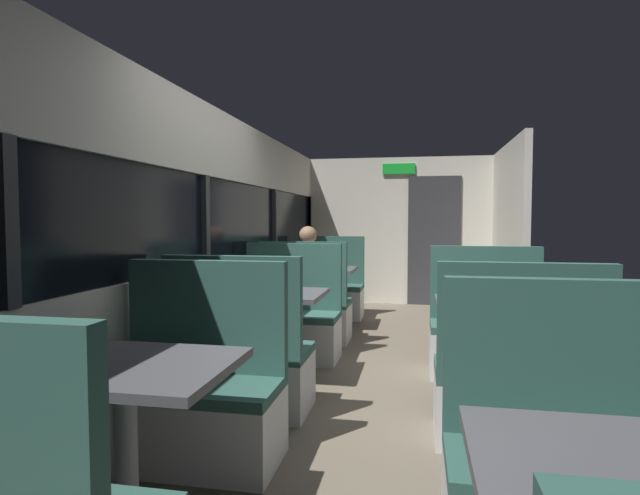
% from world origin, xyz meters
% --- Properties ---
extents(ground_plane, '(3.30, 9.20, 0.02)m').
position_xyz_m(ground_plane, '(0.00, 0.00, -0.01)').
color(ground_plane, '#665B4C').
extents(carriage_window_panel_left, '(0.09, 8.48, 2.30)m').
position_xyz_m(carriage_window_panel_left, '(-1.45, 0.00, 1.11)').
color(carriage_window_panel_left, beige).
rests_on(carriage_window_panel_left, ground_plane).
extents(carriage_end_bulkhead, '(2.90, 0.11, 2.30)m').
position_xyz_m(carriage_end_bulkhead, '(0.06, 4.19, 1.14)').
color(carriage_end_bulkhead, beige).
rests_on(carriage_end_bulkhead, ground_plane).
extents(carriage_aisle_panel_right, '(0.08, 2.40, 2.30)m').
position_xyz_m(carriage_aisle_panel_right, '(1.45, 3.00, 1.15)').
color(carriage_aisle_panel_right, beige).
rests_on(carriage_aisle_panel_right, ground_plane).
extents(dining_table_near_window, '(0.90, 0.70, 0.74)m').
position_xyz_m(dining_table_near_window, '(-0.89, -2.09, 0.64)').
color(dining_table_near_window, '#9E9EA3').
rests_on(dining_table_near_window, ground_plane).
extents(bench_near_window_facing_entry, '(0.95, 0.50, 1.10)m').
position_xyz_m(bench_near_window_facing_entry, '(-0.89, -1.39, 0.33)').
color(bench_near_window_facing_entry, silver).
rests_on(bench_near_window_facing_entry, ground_plane).
extents(dining_table_mid_window, '(0.90, 0.70, 0.74)m').
position_xyz_m(dining_table_mid_window, '(-0.89, 0.04, 0.64)').
color(dining_table_mid_window, '#9E9EA3').
rests_on(dining_table_mid_window, ground_plane).
extents(bench_mid_window_facing_end, '(0.95, 0.50, 1.10)m').
position_xyz_m(bench_mid_window_facing_end, '(-0.89, -0.66, 0.33)').
color(bench_mid_window_facing_end, silver).
rests_on(bench_mid_window_facing_end, ground_plane).
extents(bench_mid_window_facing_entry, '(0.95, 0.50, 1.10)m').
position_xyz_m(bench_mid_window_facing_entry, '(-0.89, 0.74, 0.33)').
color(bench_mid_window_facing_entry, silver).
rests_on(bench_mid_window_facing_entry, ground_plane).
extents(dining_table_far_window, '(0.90, 0.70, 0.74)m').
position_xyz_m(dining_table_far_window, '(-0.89, 2.16, 0.64)').
color(dining_table_far_window, '#9E9EA3').
rests_on(dining_table_far_window, ground_plane).
extents(bench_far_window_facing_end, '(0.95, 0.50, 1.10)m').
position_xyz_m(bench_far_window_facing_end, '(-0.89, 1.46, 0.33)').
color(bench_far_window_facing_end, silver).
rests_on(bench_far_window_facing_end, ground_plane).
extents(bench_far_window_facing_entry, '(0.95, 0.50, 1.10)m').
position_xyz_m(bench_far_window_facing_entry, '(-0.89, 2.86, 0.33)').
color(bench_far_window_facing_entry, silver).
rests_on(bench_far_window_facing_entry, ground_plane).
extents(bench_front_aisle_facing_entry, '(0.95, 0.50, 1.10)m').
position_xyz_m(bench_front_aisle_facing_entry, '(0.89, -1.99, 0.33)').
color(bench_front_aisle_facing_entry, silver).
rests_on(bench_front_aisle_facing_entry, ground_plane).
extents(dining_table_rear_aisle, '(0.90, 0.70, 0.74)m').
position_xyz_m(dining_table_rear_aisle, '(0.89, -0.16, 0.64)').
color(dining_table_rear_aisle, '#9E9EA3').
rests_on(dining_table_rear_aisle, ground_plane).
extents(bench_rear_aisle_facing_end, '(0.95, 0.50, 1.10)m').
position_xyz_m(bench_rear_aisle_facing_end, '(0.89, -0.86, 0.33)').
color(bench_rear_aisle_facing_end, silver).
rests_on(bench_rear_aisle_facing_end, ground_plane).
extents(bench_rear_aisle_facing_entry, '(0.95, 0.50, 1.10)m').
position_xyz_m(bench_rear_aisle_facing_entry, '(0.89, 0.54, 0.33)').
color(bench_rear_aisle_facing_entry, silver).
rests_on(bench_rear_aisle_facing_entry, ground_plane).
extents(seated_passenger, '(0.47, 0.55, 1.26)m').
position_xyz_m(seated_passenger, '(-0.89, 1.54, 0.54)').
color(seated_passenger, '#26262D').
rests_on(seated_passenger, ground_plane).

